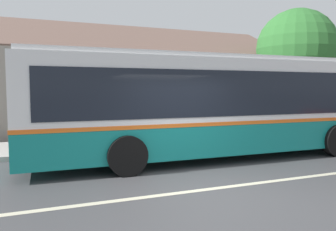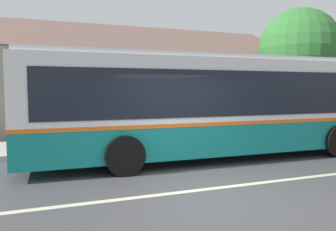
% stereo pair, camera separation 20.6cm
% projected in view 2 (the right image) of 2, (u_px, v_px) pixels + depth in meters
% --- Properties ---
extents(ground_plane, '(300.00, 300.00, 0.00)m').
position_uv_depth(ground_plane, '(204.00, 190.00, 6.92)').
color(ground_plane, '#424244').
extents(sidewalk_far, '(60.00, 3.00, 0.15)m').
position_uv_depth(sidewalk_far, '(134.00, 143.00, 12.52)').
color(sidewalk_far, '#ADAAA3').
rests_on(sidewalk_far, ground).
extents(lane_divider_stripe, '(60.00, 0.16, 0.01)m').
position_uv_depth(lane_divider_stripe, '(204.00, 189.00, 6.92)').
color(lane_divider_stripe, beige).
rests_on(lane_divider_stripe, ground).
extents(community_building, '(25.04, 8.38, 6.78)m').
position_uv_depth(community_building, '(53.00, 91.00, 17.59)').
color(community_building, gray).
rests_on(community_building, ground).
extents(transit_bus, '(11.71, 2.88, 3.10)m').
position_uv_depth(transit_bus, '(218.00, 104.00, 10.16)').
color(transit_bus, '#147F7A').
rests_on(transit_bus, ground).
extents(street_tree_primary, '(3.88, 3.88, 6.05)m').
position_uv_depth(street_tree_primary, '(300.00, 52.00, 16.13)').
color(street_tree_primary, '#4C3828').
rests_on(street_tree_primary, ground).
extents(bus_stop_sign, '(0.36, 0.07, 2.40)m').
position_uv_depth(bus_stop_sign, '(312.00, 100.00, 14.12)').
color(bus_stop_sign, gray).
rests_on(bus_stop_sign, sidewalk_far).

